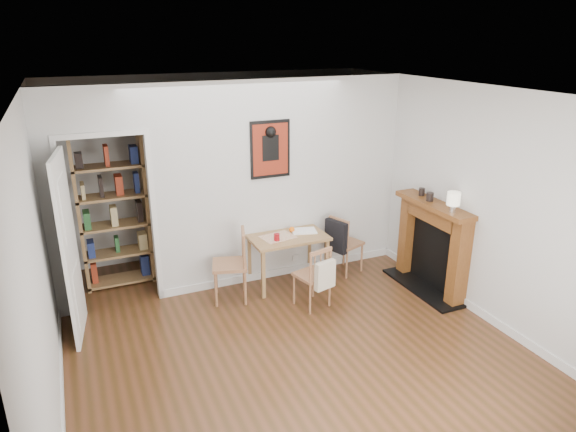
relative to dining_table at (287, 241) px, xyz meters
name	(u,v)px	position (x,y,z in m)	size (l,w,h in m)	color
ground	(283,333)	(-0.53, -1.10, -0.59)	(5.20, 5.20, 0.00)	#542F1B
room_shell	(248,187)	(-0.43, 0.24, 0.71)	(5.20, 5.20, 5.20)	#B9BAB7
dining_table	(287,241)	(0.00, 0.00, 0.00)	(0.98, 0.62, 0.67)	olive
chair_left	(230,266)	(-0.82, -0.12, -0.14)	(0.56, 0.56, 0.90)	#A06C4A
chair_right	(345,243)	(0.85, -0.01, -0.16)	(0.56, 0.52, 0.82)	#A06C4A
chair_front	(313,276)	(0.03, -0.67, -0.19)	(0.47, 0.51, 0.78)	#A06C4A
bookshelf	(113,211)	(-2.01, 0.90, 0.41)	(0.85, 0.34, 2.02)	olive
fireplace	(433,243)	(1.63, -0.85, 0.03)	(0.45, 1.25, 1.16)	brown
red_glass	(277,237)	(-0.19, -0.11, 0.13)	(0.07, 0.07, 0.09)	maroon
orange_fruit	(292,229)	(0.10, 0.09, 0.12)	(0.07, 0.07, 0.07)	orange
placemat	(278,237)	(-0.13, 0.00, 0.08)	(0.41, 0.31, 0.00)	beige
notebook	(304,231)	(0.25, 0.04, 0.09)	(0.31, 0.23, 0.02)	white
mantel_lamp	(454,200)	(1.54, -1.22, 0.72)	(0.15, 0.15, 0.24)	silver
ceramic_jar_a	(430,197)	(1.57, -0.78, 0.63)	(0.09, 0.09, 0.11)	black
ceramic_jar_b	(422,192)	(1.62, -0.55, 0.62)	(0.08, 0.08, 0.10)	black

